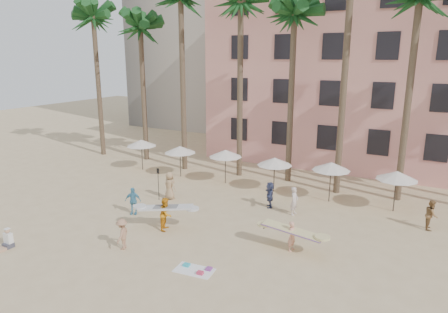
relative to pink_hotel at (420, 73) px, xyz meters
name	(u,v)px	position (x,y,z in m)	size (l,w,h in m)	color
ground	(191,278)	(-7.00, -26.00, -8.00)	(120.00, 120.00, 0.00)	#D1B789
pink_hotel	(420,73)	(0.00, 0.00, 0.00)	(35.00, 14.00, 16.00)	#FAA798
palm_row	(314,3)	(-6.49, -11.00, 4.97)	(44.40, 5.40, 16.30)	brown
umbrella_row	(249,157)	(-10.00, -13.50, -5.67)	(22.50, 2.70, 2.73)	#332B23
beach_towel	(196,270)	(-7.16, -25.37, -7.97)	(1.89, 1.18, 0.14)	white
carrier_yellow	(292,234)	(-3.93, -21.45, -7.10)	(3.07, 0.85, 1.55)	#E39B7F
carrier_white	(166,213)	(-10.98, -22.38, -7.01)	(3.07, 1.83, 1.87)	orange
beachgoers	(235,203)	(-8.41, -18.90, -7.13)	(17.13, 11.05, 1.91)	#529EC0
paddle	(158,180)	(-14.24, -18.78, -6.59)	(0.18, 0.04, 2.23)	black
seated_man	(7,241)	(-16.79, -28.04, -7.65)	(0.45, 0.79, 1.03)	#3F3F4C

